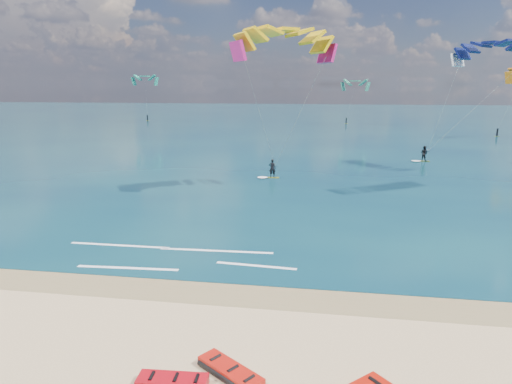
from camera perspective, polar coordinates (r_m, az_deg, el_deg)
ground at (r=56.71m, az=1.10°, el=4.01°), size 320.00×320.00×0.00m
wet_sand_strip at (r=21.93m, az=-12.30°, el=-11.72°), size 320.00×2.40×0.01m
sea at (r=120.04m, az=5.26°, el=8.90°), size 320.00×200.00×0.04m
packed_kite_mid at (r=15.87m, az=-3.22°, el=-22.01°), size 2.76×2.40×0.39m
kitesurfer_main at (r=41.19m, az=2.81°, el=11.49°), size 9.08×9.96×15.13m
kitesurfer_far at (r=56.25m, az=23.95°, el=10.72°), size 11.26×9.41×14.94m
shoreline_foam at (r=25.52m, az=-10.03°, el=-7.85°), size 13.44×3.60×0.01m
distant_kites at (r=99.45m, az=7.78°, el=11.04°), size 81.87×27.64×11.43m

